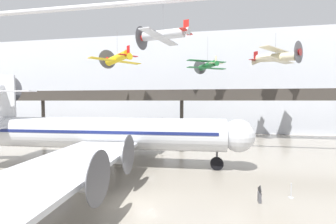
{
  "coord_description": "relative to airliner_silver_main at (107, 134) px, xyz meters",
  "views": [
    {
      "loc": [
        5.01,
        -14.44,
        6.96
      ],
      "look_at": [
        0.25,
        12.23,
        5.59
      ],
      "focal_mm": 24.0,
      "sensor_mm": 36.0,
      "label": 1
    }
  ],
  "objects": [
    {
      "name": "airliner_silver_main",
      "position": [
        0.0,
        0.0,
        0.0
      ],
      "size": [
        30.73,
        34.8,
        9.78
      ],
      "rotation": [
        0.0,
        0.0,
        0.05
      ],
      "color": "silver",
      "rests_on": "ground"
    },
    {
      "name": "suspended_plane_yellow_lowwing",
      "position": [
        -3.68,
        11.84,
        10.18
      ],
      "size": [
        7.31,
        7.83,
        5.69
      ],
      "rotation": [
        0.0,
        0.0,
        2.49
      ],
      "color": "yellow"
    },
    {
      "name": "info_sign_pedestal",
      "position": [
        14.05,
        -6.21,
        -2.99
      ],
      "size": [
        0.19,
        0.78,
        1.24
      ],
      "rotation": [
        0.0,
        0.0,
        0.07
      ],
      "color": "#4C4C51",
      "rests_on": "ground"
    },
    {
      "name": "mezzanine_walkway",
      "position": [
        5.53,
        20.04,
        3.91
      ],
      "size": [
        110.0,
        3.2,
        8.97
      ],
      "color": "#38332D",
      "rests_on": "ground"
    },
    {
      "name": "ground_plane",
      "position": [
        5.53,
        -7.65,
        -3.44
      ],
      "size": [
        260.0,
        260.0,
        0.0
      ],
      "primitive_type": "plane",
      "color": "gray"
    },
    {
      "name": "suspended_plane_cream_biplane",
      "position": [
        21.41,
        17.82,
        10.68
      ],
      "size": [
        7.97,
        8.28,
        5.39
      ],
      "rotation": [
        0.0,
        0.0,
        5.59
      ],
      "color": "beige"
    },
    {
      "name": "hangar_back_wall",
      "position": [
        5.53,
        28.89,
        7.48
      ],
      "size": [
        140.0,
        3.0,
        21.84
      ],
      "color": "silver",
      "rests_on": "ground"
    },
    {
      "name": "stanchion_barrier",
      "position": [
        16.44,
        -5.07,
        -3.12
      ],
      "size": [
        0.36,
        0.36,
        1.08
      ],
      "color": "#B2B5BA",
      "rests_on": "ground"
    },
    {
      "name": "suspended_plane_silver_racer",
      "position": [
        5.33,
        3.78,
        11.13
      ],
      "size": [
        6.55,
        7.85,
        4.94
      ],
      "rotation": [
        0.0,
        0.0,
        2.89
      ],
      "color": "silver"
    },
    {
      "name": "suspended_plane_green_biplane",
      "position": [
        10.37,
        18.04,
        9.68
      ],
      "size": [
        6.86,
        6.18,
        6.19
      ],
      "rotation": [
        0.0,
        0.0,
        2.1
      ],
      "color": "#1E6B33"
    },
    {
      "name": "ceiling_truss_beam",
      "position": [
        5.53,
        3.66,
        14.93
      ],
      "size": [
        120.0,
        0.6,
        0.6
      ],
      "color": "silver"
    }
  ]
}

